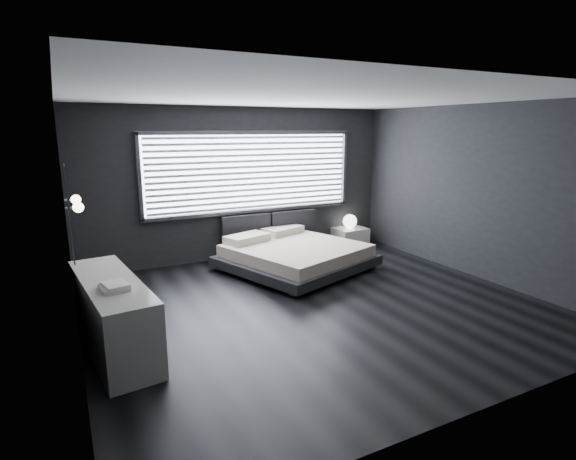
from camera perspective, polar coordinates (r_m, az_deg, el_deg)
name	(u,v)px	position (r m, az deg, el deg)	size (l,w,h in m)	color
room	(317,206)	(6.00, 3.69, 3.06)	(6.04, 6.00, 2.80)	black
window	(253,172)	(8.46, -4.50, 7.30)	(4.14, 0.09, 1.52)	white
headboard	(270,226)	(8.70, -2.31, 0.54)	(1.96, 0.16, 0.52)	black
sconce_near	(78,207)	(5.20, -25.12, 2.61)	(0.18, 0.11, 0.11)	silver
sconce_far	(76,200)	(5.80, -25.37, 3.51)	(0.18, 0.11, 0.11)	silver
wall_art_upper	(67,191)	(4.57, -26.26, 4.44)	(0.01, 0.48, 0.48)	#47474C
wall_art_lower	(72,236)	(4.90, -25.78, -0.65)	(0.01, 0.48, 0.48)	#47474C
bed	(295,254)	(7.85, 0.83, -3.10)	(2.76, 2.70, 0.57)	black
nightstand	(350,237)	(9.53, 7.88, -0.85)	(0.64, 0.53, 0.37)	silver
orb_lamp	(350,221)	(9.47, 7.85, 1.12)	(0.29, 0.29, 0.29)	white
dresser	(113,314)	(5.42, -21.34, -9.91)	(0.78, 2.05, 0.80)	silver
book_stack	(115,286)	(4.96, -21.16, -6.68)	(0.29, 0.37, 0.07)	white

